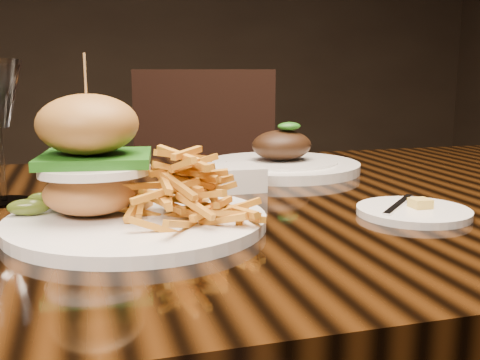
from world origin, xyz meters
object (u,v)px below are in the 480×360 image
object	(u,v)px
burger_plate	(133,182)
far_dish	(281,162)
dining_table	(229,249)
chair_far	(202,202)

from	to	relation	value
burger_plate	far_dish	world-z (taller)	burger_plate
dining_table	burger_plate	xyz separation A→B (m)	(-0.15, -0.11, 0.13)
burger_plate	chair_far	size ratio (longest dim) A/B	0.34
chair_far	far_dish	bearing A→B (deg)	-71.64
burger_plate	chair_far	xyz separation A→B (m)	(0.30, 1.00, -0.27)
dining_table	chair_far	size ratio (longest dim) A/B	1.68
dining_table	burger_plate	bearing A→B (deg)	-143.57
burger_plate	far_dish	xyz separation A→B (m)	(0.32, 0.33, -0.04)
burger_plate	far_dish	bearing A→B (deg)	66.50
far_dish	dining_table	bearing A→B (deg)	-126.84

